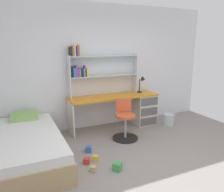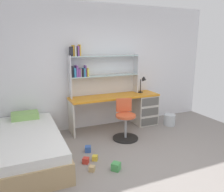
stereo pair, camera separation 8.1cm
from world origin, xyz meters
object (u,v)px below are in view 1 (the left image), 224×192
desk (135,107)px  bookshelf_hutch (93,67)px  waste_bin (168,119)px  toy_block_green_3 (117,166)px  desk_lamp (143,82)px  swivel_chair (125,123)px  toy_block_blue_2 (88,149)px  toy_block_natural_4 (93,169)px  toy_block_red_1 (87,161)px  bed_platform (29,146)px  toy_block_yellow_0 (96,158)px

desk → bookshelf_hutch: 1.39m
waste_bin → toy_block_green_3: bearing=-147.1°
desk → desk_lamp: size_ratio=5.34×
desk_lamp → swivel_chair: (-0.82, -0.68, -0.69)m
bookshelf_hutch → toy_block_blue_2: 1.79m
waste_bin → toy_block_natural_4: 2.61m
toy_block_red_1 → desk: bearing=37.9°
toy_block_red_1 → desk_lamp: bearing=35.4°
waste_bin → desk_lamp: bearing=140.2°
swivel_chair → toy_block_red_1: swivel_chair is taller
swivel_chair → toy_block_natural_4: 1.39m
toy_block_red_1 → toy_block_blue_2: (0.15, 0.37, 0.01)m
bed_platform → waste_bin: 3.19m
toy_block_yellow_0 → toy_block_red_1: 0.17m
bookshelf_hutch → swivel_chair: 1.40m
toy_block_green_3 → toy_block_natural_4: size_ratio=1.44×
bed_platform → toy_block_yellow_0: size_ratio=24.24×
desk → toy_block_red_1: desk is taller
desk_lamp → toy_block_blue_2: 2.17m
bed_platform → waste_bin: bearing=6.6°
toy_block_yellow_0 → toy_block_natural_4: (-0.15, -0.29, -0.00)m
desk → toy_block_natural_4: size_ratio=24.26×
desk_lamp → waste_bin: desk_lamp is taller
swivel_chair → toy_block_yellow_0: (-0.87, -0.61, -0.28)m
toy_block_red_1 → toy_block_natural_4: (0.02, -0.26, -0.00)m
toy_block_green_3 → swivel_chair: bearing=56.7°
bed_platform → toy_block_blue_2: bearing=-9.8°
desk_lamp → toy_block_green_3: size_ratio=3.15×
bed_platform → toy_block_red_1: bed_platform is taller
desk_lamp → toy_block_blue_2: desk_lamp is taller
desk_lamp → toy_block_natural_4: size_ratio=4.54×
desk_lamp → desk: bearing=-170.1°
swivel_chair → toy_block_yellow_0: swivel_chair is taller
desk → swivel_chair: bearing=-133.6°
bookshelf_hutch → toy_block_green_3: 2.28m
desk → toy_block_natural_4: (-1.63, -1.54, -0.39)m
bookshelf_hutch → desk_lamp: bookshelf_hutch is taller
desk_lamp → toy_block_blue_2: bearing=-150.9°
toy_block_blue_2 → swivel_chair: bearing=17.0°
waste_bin → toy_block_natural_4: waste_bin is taller
desk → waste_bin: desk is taller
toy_block_red_1 → swivel_chair: bearing=31.7°
toy_block_blue_2 → toy_block_natural_4: size_ratio=1.25×
toy_block_natural_4 → toy_block_yellow_0: bearing=62.9°
desk → toy_block_green_3: (-1.28, -1.66, -0.37)m
waste_bin → toy_block_red_1: size_ratio=2.90×
desk_lamp → toy_block_green_3: 2.45m
desk → bed_platform: (-2.47, -0.74, -0.19)m
desk → desk_lamp: desk_lamp is taller
desk_lamp → swivel_chair: 1.27m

